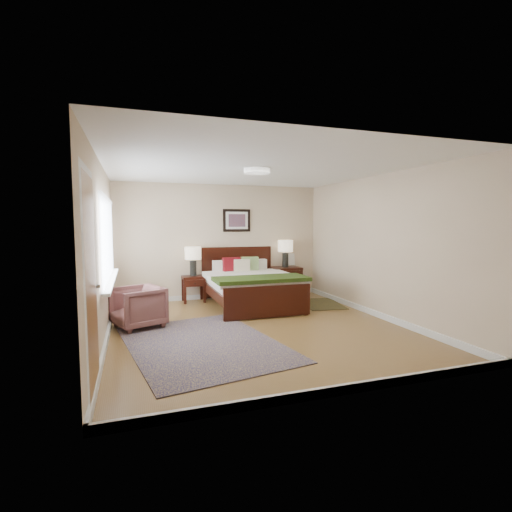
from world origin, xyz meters
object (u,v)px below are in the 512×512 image
bed (250,281)px  nightstand_left (193,282)px  nightstand_right (285,278)px  lamp_left (193,256)px  armchair (138,307)px  lamp_right (285,248)px  rug_persian (203,343)px

bed → nightstand_left: 1.27m
nightstand_left → nightstand_right: size_ratio=0.83×
nightstand_left → lamp_left: size_ratio=0.90×
bed → armchair: size_ratio=2.87×
lamp_right → nightstand_left: bearing=-179.5°
rug_persian → lamp_right: bearing=39.4°
lamp_right → armchair: 3.73m
nightstand_right → lamp_left: size_ratio=1.09×
nightstand_left → nightstand_right: 2.10m
nightstand_left → lamp_left: (0.00, 0.02, 0.55)m
armchair → rug_persian: bearing=13.8°
nightstand_left → rug_persian: size_ratio=0.21×
nightstand_right → armchair: (-3.24, -1.66, -0.08)m
bed → armchair: bed is taller
nightstand_right → lamp_right: (0.00, 0.01, 0.68)m
nightstand_left → lamp_right: 2.20m
bed → nightstand_left: size_ratio=3.77×
nightstand_right → lamp_right: lamp_right is taller
nightstand_left → rug_persian: bearing=-96.4°
nightstand_right → nightstand_left: bearing=-179.9°
lamp_right → rug_persian: 3.86m
lamp_right → armchair: bearing=-152.7°
nightstand_left → rug_persian: (-0.31, -2.79, -0.42)m
armchair → bed: bearing=90.3°
bed → nightstand_left: bed is taller
lamp_right → lamp_left: bearing=180.0°
bed → lamp_right: size_ratio=3.39×
nightstand_right → rug_persian: bearing=-130.8°
nightstand_right → armchair: nightstand_right is taller
lamp_left → rug_persian: (-0.31, -2.81, -0.97)m
rug_persian → armchair: bearing=115.9°
bed → lamp_left: lamp_left is taller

